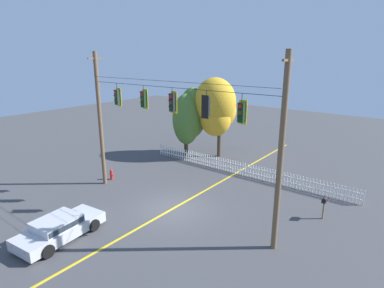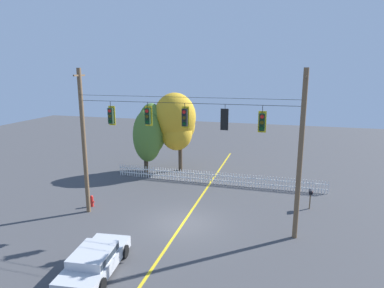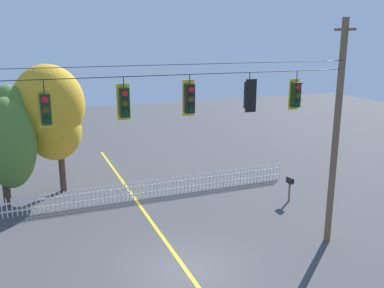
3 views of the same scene
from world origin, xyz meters
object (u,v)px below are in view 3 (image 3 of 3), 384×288
Objects in this scene: traffic_signal_eastbound_side at (296,95)px; autumn_maple_near_fence at (10,137)px; roadside_mailbox at (290,182)px; traffic_signal_northbound_primary at (124,102)px; traffic_signal_northbound_secondary at (249,95)px; traffic_signal_southbound_primary at (46,109)px; autumn_maple_mid at (50,115)px; traffic_signal_westbound_side at (190,98)px.

traffic_signal_eastbound_side reaches higher than autumn_maple_near_fence.
roadside_mailbox is (3.10, 4.36, -5.32)m from traffic_signal_eastbound_side.
traffic_signal_northbound_primary is 4.54m from traffic_signal_northbound_secondary.
traffic_signal_eastbound_side is at bearing -0.00° from traffic_signal_southbound_primary.
autumn_maple_near_fence is at bearing 138.40° from traffic_signal_eastbound_side.
traffic_signal_northbound_primary is at bearing -67.45° from autumn_maple_near_fence.
autumn_maple_mid is at bearing 30.95° from autumn_maple_near_fence.
traffic_signal_northbound_secondary reaches higher than roadside_mailbox.
traffic_signal_northbound_secondary is 12.38m from autumn_maple_mid.
traffic_signal_northbound_secondary reaches higher than autumn_maple_near_fence.
traffic_signal_northbound_primary is 0.23× the size of autumn_maple_near_fence.
traffic_signal_northbound_primary is (2.40, 0.00, 0.07)m from traffic_signal_southbound_primary.
traffic_signal_southbound_primary is 1.05× the size of traffic_signal_northbound_secondary.
autumn_maple_near_fence is 2.52m from autumn_maple_mid.
traffic_signal_northbound_secondary is at bearing -0.16° from traffic_signal_southbound_primary.
traffic_signal_southbound_primary is at bearing -160.09° from roadside_mailbox.
traffic_signal_northbound_primary is at bearing 180.00° from traffic_signal_eastbound_side.
traffic_signal_northbound_secondary reaches higher than autumn_maple_mid.
traffic_signal_northbound_secondary is at bearing -179.46° from traffic_signal_eastbound_side.
traffic_signal_eastbound_side is 13.48m from autumn_maple_mid.
traffic_signal_westbound_side and traffic_signal_eastbound_side have the same top height.
traffic_signal_southbound_primary is at bearing 180.00° from traffic_signal_eastbound_side.
traffic_signal_southbound_primary is 6.94m from traffic_signal_northbound_secondary.
traffic_signal_westbound_side is 11.38m from autumn_maple_near_fence.
traffic_signal_northbound_secondary is 12.77m from autumn_maple_near_fence.
autumn_maple_near_fence is at bearing -149.05° from autumn_maple_mid.
traffic_signal_northbound_primary reaches higher than autumn_maple_mid.
autumn_maple_near_fence is 14.54m from roadside_mailbox.
traffic_signal_northbound_secondary is 8.63m from roadside_mailbox.
autumn_maple_mid is 13.36m from roadside_mailbox.
traffic_signal_northbound_primary and traffic_signal_northbound_secondary have the same top height.
autumn_maple_mid is at bearing 128.54° from traffic_signal_eastbound_side.
traffic_signal_eastbound_side is 7.55m from roadside_mailbox.
autumn_maple_near_fence is at bearing 112.55° from traffic_signal_northbound_primary.
traffic_signal_northbound_primary is at bearing 0.00° from traffic_signal_southbound_primary.
traffic_signal_eastbound_side is at bearing -51.46° from autumn_maple_mid.
traffic_signal_southbound_primary is 10.64m from autumn_maple_mid.
traffic_signal_northbound_secondary is 0.23× the size of autumn_maple_near_fence.
traffic_signal_eastbound_side is (6.54, -0.00, -0.08)m from traffic_signal_northbound_primary.
traffic_signal_westbound_side is at bearing 0.01° from traffic_signal_southbound_primary.
traffic_signal_northbound_secondary is 1.05× the size of roadside_mailbox.
traffic_signal_westbound_side is (2.25, 0.00, 0.01)m from traffic_signal_northbound_primary.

